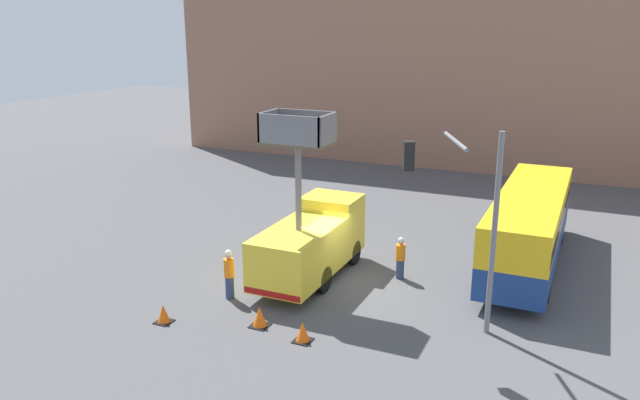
# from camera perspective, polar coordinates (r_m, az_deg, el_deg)

# --- Properties ---
(ground_plane) EXTENTS (120.00, 120.00, 0.00)m
(ground_plane) POSITION_cam_1_polar(r_m,az_deg,el_deg) (24.91, 1.96, -7.47)
(ground_plane) COLOR #4C4C4F
(building_backdrop_far) EXTENTS (44.00, 10.00, 16.78)m
(building_backdrop_far) POSITION_cam_1_polar(r_m,az_deg,el_deg) (47.74, 14.32, 13.68)
(building_backdrop_far) COLOR #936651
(building_backdrop_far) RESTS_ON ground_plane
(utility_truck) EXTENTS (2.45, 6.31, 6.79)m
(utility_truck) POSITION_cam_1_polar(r_m,az_deg,el_deg) (24.72, -0.83, -3.60)
(utility_truck) COLOR yellow
(utility_truck) RESTS_ON ground_plane
(city_bus) EXTENTS (2.51, 11.07, 3.17)m
(city_bus) POSITION_cam_1_polar(r_m,az_deg,el_deg) (27.31, 18.60, -1.99)
(city_bus) COLOR navy
(city_bus) RESTS_ON ground_plane
(traffic_light_pole) EXTENTS (2.84, 2.60, 6.73)m
(traffic_light_pole) POSITION_cam_1_polar(r_m,az_deg,el_deg) (19.97, 13.23, -0.27)
(traffic_light_pole) COLOR slate
(traffic_light_pole) RESTS_ON ground_plane
(road_worker_near_truck) EXTENTS (0.38, 0.38, 1.92)m
(road_worker_near_truck) POSITION_cam_1_polar(r_m,az_deg,el_deg) (23.34, -8.30, -6.72)
(road_worker_near_truck) COLOR navy
(road_worker_near_truck) RESTS_ON ground_plane
(road_worker_directing) EXTENTS (0.38, 0.38, 1.74)m
(road_worker_directing) POSITION_cam_1_polar(r_m,az_deg,el_deg) (25.11, 7.37, -5.29)
(road_worker_directing) COLOR navy
(road_worker_directing) RESTS_ON ground_plane
(traffic_cone_near_truck) EXTENTS (0.56, 0.56, 0.64)m
(traffic_cone_near_truck) POSITION_cam_1_polar(r_m,az_deg,el_deg) (22.28, -14.12, -10.10)
(traffic_cone_near_truck) COLOR black
(traffic_cone_near_truck) RESTS_ON ground_plane
(traffic_cone_mid_road) EXTENTS (0.58, 0.58, 0.67)m
(traffic_cone_mid_road) POSITION_cam_1_polar(r_m,az_deg,el_deg) (20.46, -1.59, -12.00)
(traffic_cone_mid_road) COLOR black
(traffic_cone_mid_road) RESTS_ON ground_plane
(traffic_cone_far_side) EXTENTS (0.62, 0.62, 0.71)m
(traffic_cone_far_side) POSITION_cam_1_polar(r_m,az_deg,el_deg) (21.46, -5.53, -10.60)
(traffic_cone_far_side) COLOR black
(traffic_cone_far_side) RESTS_ON ground_plane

